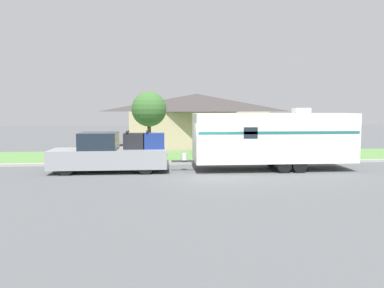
{
  "coord_description": "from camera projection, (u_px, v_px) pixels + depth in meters",
  "views": [
    {
      "loc": [
        -2.29,
        -17.9,
        3.16
      ],
      "look_at": [
        -0.65,
        1.33,
        1.4
      ],
      "focal_mm": 35.0,
      "sensor_mm": 36.0,
      "label": 1
    }
  ],
  "objects": [
    {
      "name": "curb_strip",
      "position": [
        199.0,
        163.0,
        21.95
      ],
      "size": [
        80.0,
        0.3,
        0.14
      ],
      "color": "#999993",
      "rests_on": "ground_plane"
    },
    {
      "name": "lawn_strip",
      "position": [
        194.0,
        156.0,
        25.58
      ],
      "size": [
        80.0,
        7.0,
        0.03
      ],
      "color": "#568442",
      "rests_on": "ground_plane"
    },
    {
      "name": "ground_plane",
      "position": [
        208.0,
        175.0,
        18.24
      ],
      "size": [
        120.0,
        120.0,
        0.0
      ],
      "primitive_type": "plane",
      "color": "#515456"
    },
    {
      "name": "travel_trailer",
      "position": [
        273.0,
        137.0,
        19.71
      ],
      "size": [
        9.53,
        2.47,
        3.26
      ],
      "color": "black",
      "rests_on": "ground_plane"
    },
    {
      "name": "tree_in_yard",
      "position": [
        149.0,
        110.0,
        23.76
      ],
      "size": [
        2.22,
        2.22,
        4.32
      ],
      "color": "brown",
      "rests_on": "ground_plane"
    },
    {
      "name": "mailbox",
      "position": [
        242.0,
        146.0,
        23.08
      ],
      "size": [
        0.48,
        0.2,
        1.23
      ],
      "color": "brown",
      "rests_on": "ground_plane"
    },
    {
      "name": "house_across_street",
      "position": [
        197.0,
        119.0,
        32.32
      ],
      "size": [
        11.95,
        6.94,
        4.54
      ],
      "color": "tan",
      "rests_on": "ground_plane"
    },
    {
      "name": "pickup_truck",
      "position": [
        111.0,
        154.0,
        19.06
      ],
      "size": [
        5.95,
        2.09,
        2.09
      ],
      "color": "black",
      "rests_on": "ground_plane"
    }
  ]
}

